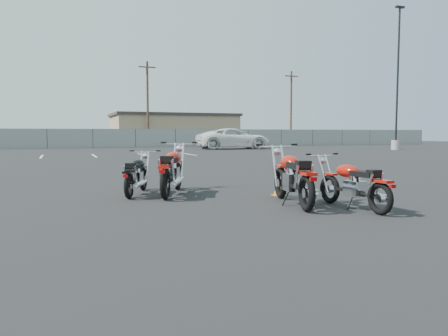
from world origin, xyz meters
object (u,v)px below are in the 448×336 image
object	(u,v)px
white_van	(234,133)
motorcycle_front_red	(172,171)
motorcycle_third_red	(293,178)
motorcycle_rear_red	(354,185)
motorcycle_second_black	(137,175)

from	to	relation	value
white_van	motorcycle_front_red	bearing A→B (deg)	158.19
motorcycle_third_red	motorcycle_rear_red	world-z (taller)	motorcycle_third_red
motorcycle_second_black	white_van	size ratio (longest dim) A/B	0.26
motorcycle_front_red	white_van	distance (m)	28.89
motorcycle_second_black	motorcycle_rear_red	xyz separation A→B (m)	(3.38, -3.30, 0.01)
motorcycle_front_red	motorcycle_third_red	size ratio (longest dim) A/B	0.99
white_van	motorcycle_rear_red	bearing A→B (deg)	165.01
motorcycle_second_black	white_van	world-z (taller)	white_van
motorcycle_front_red	white_van	xyz separation A→B (m)	(12.08, 26.22, 0.90)
white_van	motorcycle_third_red	bearing A→B (deg)	163.10
motorcycle_second_black	motorcycle_third_red	distance (m)	3.59
motorcycle_second_black	motorcycle_third_red	world-z (taller)	motorcycle_third_red
white_van	motorcycle_second_black	bearing A→B (deg)	156.61
motorcycle_third_red	white_van	xyz separation A→B (m)	(10.25, 28.44, 0.90)
motorcycle_rear_red	white_van	bearing A→B (deg)	72.09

